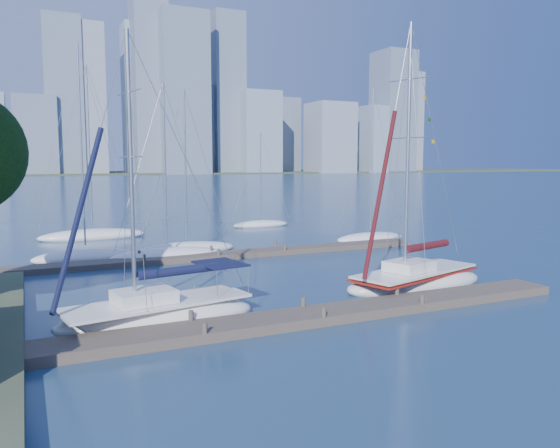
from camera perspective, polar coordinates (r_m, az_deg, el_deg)
name	(u,v)px	position (r m, az deg, el deg)	size (l,w,h in m)	color
ground	(313,321)	(23.31, 3.47, -10.05)	(700.00, 700.00, 0.00)	#17344B
near_dock	(313,316)	(23.25, 3.47, -9.58)	(26.00, 2.00, 0.40)	#4A3F36
far_dock	(229,255)	(38.36, -5.40, -3.23)	(30.00, 1.80, 0.36)	#4A3F36
far_shore	(44,174)	(339.83, -23.42, 4.82)	(800.00, 100.00, 1.50)	#38472D
sailboat_navy	(158,301)	(23.12, -12.66, -7.90)	(8.55, 4.11, 12.22)	white
sailboat_maroon	(416,268)	(29.67, 13.98, -4.44)	(8.83, 4.98, 14.05)	white
bg_boat_0	(86,256)	(39.42, -19.63, -3.16)	(7.13, 2.91, 14.75)	white
bg_boat_1	(167,255)	(38.46, -11.72, -3.19)	(8.18, 4.80, 12.30)	white
bg_boat_2	(187,249)	(40.95, -9.69, -2.56)	(7.65, 4.03, 12.18)	white
bg_boat_5	(370,238)	(46.80, 9.44, -1.42)	(6.48, 2.17, 13.11)	white
bg_boat_6	(93,235)	(50.23, -18.99, -1.12)	(9.35, 4.81, 15.18)	white
bg_boat_7	(261,224)	(56.60, -2.02, -0.03)	(6.30, 3.02, 9.95)	white
skyline	(90,109)	(313.00, -19.24, 11.29)	(503.11, 51.31, 99.67)	#8297A8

